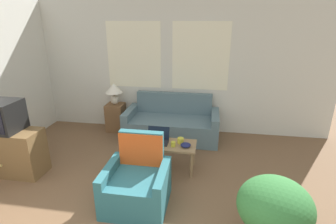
% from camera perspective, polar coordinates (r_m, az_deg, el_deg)
% --- Properties ---
extents(wall_back, '(6.32, 0.06, 2.60)m').
position_cam_1_polar(wall_back, '(5.32, 0.57, 9.54)').
color(wall_back, silver).
rests_on(wall_back, ground_plane).
extents(couch, '(1.80, 0.82, 0.84)m').
position_cam_1_polar(couch, '(5.20, 0.88, -2.76)').
color(couch, slate).
rests_on(couch, ground_plane).
extents(armchair, '(0.78, 0.73, 0.88)m').
position_cam_1_polar(armchair, '(3.46, -6.66, -15.38)').
color(armchair, '#2D6B75').
rests_on(armchair, ground_plane).
extents(tv_dresser, '(0.98, 0.45, 0.70)m').
position_cam_1_polar(tv_dresser, '(4.65, -31.08, -7.43)').
color(tv_dresser, brown).
rests_on(tv_dresser, ground_plane).
extents(television, '(0.48, 0.46, 0.45)m').
position_cam_1_polar(television, '(4.44, -32.39, -0.78)').
color(television, black).
rests_on(television, tv_dresser).
extents(side_table, '(0.35, 0.35, 0.58)m').
position_cam_1_polar(side_table, '(5.61, -11.28, -1.12)').
color(side_table, brown).
rests_on(side_table, ground_plane).
extents(table_lamp, '(0.35, 0.35, 0.44)m').
position_cam_1_polar(table_lamp, '(5.43, -11.69, 4.65)').
color(table_lamp, beige).
rests_on(table_lamp, side_table).
extents(coffee_table, '(1.00, 0.45, 0.44)m').
position_cam_1_polar(coffee_table, '(4.08, -0.98, -7.58)').
color(coffee_table, '#8E704C').
rests_on(coffee_table, ground_plane).
extents(laptop, '(0.34, 0.26, 0.22)m').
position_cam_1_polar(laptop, '(4.09, -2.26, -5.84)').
color(laptop, black).
rests_on(laptop, coffee_table).
extents(cup_navy, '(0.10, 0.10, 0.08)m').
position_cam_1_polar(cup_navy, '(4.05, 2.74, -6.20)').
color(cup_navy, gold).
rests_on(cup_navy, coffee_table).
extents(cup_yellow, '(0.07, 0.07, 0.08)m').
position_cam_1_polar(cup_yellow, '(3.95, 1.13, -6.99)').
color(cup_yellow, gold).
rests_on(cup_yellow, coffee_table).
extents(cup_white, '(0.07, 0.07, 0.08)m').
position_cam_1_polar(cup_white, '(4.21, -5.20, -5.26)').
color(cup_white, '#B23D38').
rests_on(cup_white, coffee_table).
extents(snack_bowl, '(0.15, 0.15, 0.06)m').
position_cam_1_polar(snack_bowl, '(3.95, 3.86, -7.18)').
color(snack_bowl, '#191E4C').
rests_on(snack_bowl, coffee_table).
extents(potted_plant, '(0.74, 0.74, 0.77)m').
position_cam_1_polar(potted_plant, '(2.98, 22.15, -18.67)').
color(potted_plant, '#4C4C4C').
rests_on(potted_plant, ground_plane).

